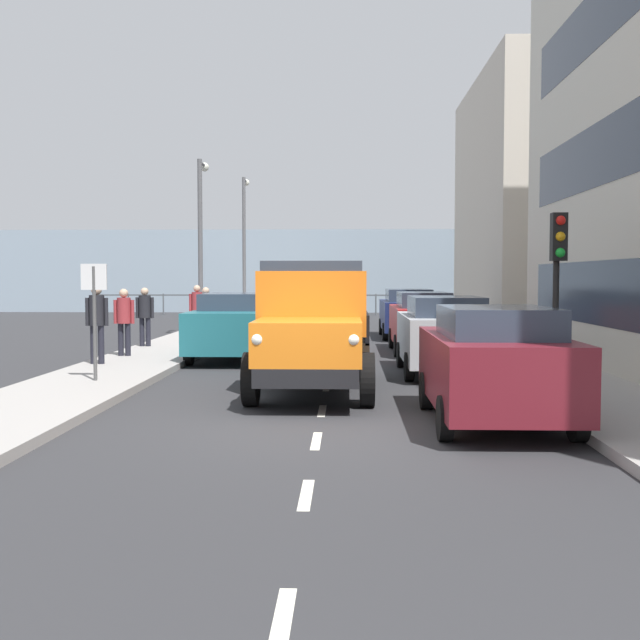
{
  "coord_description": "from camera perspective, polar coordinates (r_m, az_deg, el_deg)",
  "views": [
    {
      "loc": [
        -0.4,
        11.02,
        2.15
      ],
      "look_at": [
        0.38,
        -11.1,
        0.92
      ],
      "focal_mm": 43.7,
      "sensor_mm": 36.0,
      "label": 1
    }
  ],
  "objects": [
    {
      "name": "building_far_block",
      "position": [
        34.88,
        16.77,
        8.15
      ],
      "size": [
        6.74,
        12.3,
        10.5
      ],
      "color": "beige",
      "rests_on": "ground_plane"
    },
    {
      "name": "car_navy_kerbside_3",
      "position": [
        27.65,
        6.45,
        0.56
      ],
      "size": [
        1.91,
        4.42,
        1.72
      ],
      "color": "navy",
      "rests_on": "ground_plane"
    },
    {
      "name": "pedestrian_in_dark_coat",
      "position": [
        18.56,
        -16.03,
        0.22
      ],
      "size": [
        0.53,
        0.34,
        1.82
      ],
      "color": "black",
      "rests_on": "sidewalk_right"
    },
    {
      "name": "lamp_post_far",
      "position": [
        37.34,
        -5.55,
        6.2
      ],
      "size": [
        0.32,
        1.14,
        6.71
      ],
      "color": "#59595B",
      "rests_on": "sidewalk_right"
    },
    {
      "name": "pedestrian_by_lamp",
      "position": [
        25.84,
        -8.99,
        0.97
      ],
      "size": [
        0.53,
        0.34,
        1.73
      ],
      "color": "#383342",
      "rests_on": "sidewalk_right"
    },
    {
      "name": "traffic_light_near",
      "position": [
        15.39,
        17.02,
        4.25
      ],
      "size": [
        0.28,
        0.41,
        3.2
      ],
      "color": "black",
      "rests_on": "sidewalk_left"
    },
    {
      "name": "pedestrian_strolling",
      "position": [
        20.28,
        -14.16,
        0.26
      ],
      "size": [
        0.53,
        0.34,
        1.7
      ],
      "color": "black",
      "rests_on": "sidewalk_right"
    },
    {
      "name": "sidewalk_left",
      "position": [
        22.79,
        12.78,
        -2.12
      ],
      "size": [
        2.33,
        43.83,
        0.15
      ],
      "primitive_type": "cube",
      "color": "#9E9993",
      "rests_on": "ground_plane"
    },
    {
      "name": "road_centreline_markings",
      "position": [
        21.56,
        0.94,
        -2.53
      ],
      "size": [
        0.12,
        40.02,
        0.01
      ],
      "color": "silver",
      "rests_on": "ground_plane"
    },
    {
      "name": "seawall_railing",
      "position": [
        43.62,
        1.49,
        1.56
      ],
      "size": [
        28.08,
        0.08,
        1.2
      ],
      "color": "#4C5156",
      "rests_on": "ground_plane"
    },
    {
      "name": "pedestrian_couple_a",
      "position": [
        24.11,
        -8.35,
        0.74
      ],
      "size": [
        0.53,
        0.34,
        1.68
      ],
      "color": "#383342",
      "rests_on": "sidewalk_right"
    },
    {
      "name": "sea_horizon",
      "position": [
        47.21,
        1.53,
        3.6
      ],
      "size": [
        80.0,
        0.8,
        5.0
      ],
      "primitive_type": "cube",
      "color": "#8C9EAD",
      "rests_on": "ground_plane"
    },
    {
      "name": "truck_vintage_orange",
      "position": [
        14.16,
        -0.56,
        -0.75
      ],
      "size": [
        2.17,
        5.64,
        2.43
      ],
      "color": "black",
      "rests_on": "ground_plane"
    },
    {
      "name": "lamp_post_promenade",
      "position": [
        27.5,
        -8.7,
        6.55
      ],
      "size": [
        0.32,
        1.14,
        6.05
      ],
      "color": "#59595B",
      "rests_on": "sidewalk_right"
    },
    {
      "name": "car_red_kerbside_2",
      "position": [
        22.27,
        7.53,
        -0.08
      ],
      "size": [
        1.76,
        4.18,
        1.72
      ],
      "color": "#B21E1E",
      "rests_on": "ground_plane"
    },
    {
      "name": "car_silver_kerbside_1",
      "position": [
        17.38,
        9.09,
        -1.0
      ],
      "size": [
        1.91,
        4.01,
        1.72
      ],
      "color": "#B7BABF",
      "rests_on": "ground_plane"
    },
    {
      "name": "car_teal_oppositeside_0",
      "position": [
        20.39,
        -6.29,
        -0.36
      ],
      "size": [
        1.98,
        4.65,
        1.72
      ],
      "color": "#1E6670",
      "rests_on": "ground_plane"
    },
    {
      "name": "street_sign",
      "position": [
        15.56,
        -16.2,
        1.34
      ],
      "size": [
        0.5,
        0.07,
        2.25
      ],
      "color": "#4C4C4C",
      "rests_on": "sidewalk_right"
    },
    {
      "name": "pedestrian_with_bag",
      "position": [
        22.94,
        -12.71,
        0.59
      ],
      "size": [
        0.53,
        0.34,
        1.69
      ],
      "color": "black",
      "rests_on": "sidewalk_right"
    },
    {
      "name": "car_maroon_kerbside_near",
      "position": [
        11.6,
        12.65,
        -3.1
      ],
      "size": [
        1.9,
        3.99,
        1.72
      ],
      "color": "maroon",
      "rests_on": "ground_plane"
    },
    {
      "name": "ground_plane",
      "position": [
        22.4,
        0.98,
        -2.33
      ],
      "size": [
        80.0,
        80.0,
        0.0
      ],
      "primitive_type": "plane",
      "color": "#2D2D30"
    },
    {
      "name": "sidewalk_right",
      "position": [
        22.95,
        -10.74,
        -2.06
      ],
      "size": [
        2.33,
        43.83,
        0.15
      ],
      "primitive_type": "cube",
      "color": "#9E9993",
      "rests_on": "ground_plane"
    }
  ]
}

